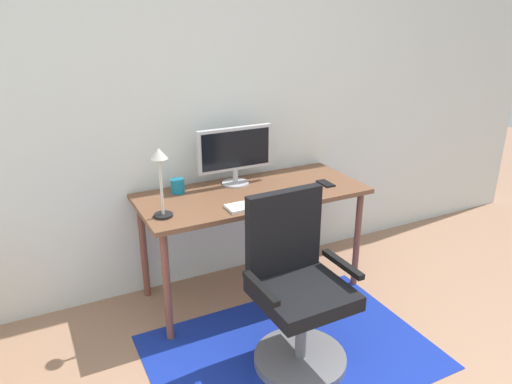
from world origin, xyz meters
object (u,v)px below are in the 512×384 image
(coffee_cup, at_px, (178,186))
(office_chair, at_px, (297,297))
(desk, at_px, (252,202))
(computer_mouse, at_px, (301,192))
(monitor, at_px, (235,151))
(keyboard, at_px, (261,203))
(desk_lamp, at_px, (160,171))
(cell_phone, at_px, (326,183))

(coffee_cup, relative_size, office_chair, 0.09)
(desk, bearing_deg, computer_mouse, -36.23)
(monitor, bearing_deg, desk, -77.57)
(keyboard, height_order, desk_lamp, desk_lamp)
(monitor, height_order, office_chair, monitor)
(computer_mouse, bearing_deg, desk, 143.77)
(desk_lamp, xyz_separation_m, office_chair, (0.53, -0.61, -0.61))
(desk_lamp, bearing_deg, monitor, 27.26)
(computer_mouse, distance_m, coffee_cup, 0.79)
(desk, relative_size, cell_phone, 10.49)
(desk, bearing_deg, coffee_cup, 155.45)
(desk, distance_m, keyboard, 0.24)
(coffee_cup, height_order, desk_lamp, desk_lamp)
(keyboard, distance_m, coffee_cup, 0.57)
(keyboard, relative_size, coffee_cup, 4.75)
(monitor, height_order, coffee_cup, monitor)
(desk_lamp, bearing_deg, computer_mouse, -3.89)
(office_chair, bearing_deg, desk, 80.95)
(keyboard, bearing_deg, desk, 76.51)
(desk, height_order, keyboard, keyboard)
(monitor, distance_m, desk_lamp, 0.66)
(desk, distance_m, computer_mouse, 0.33)
(monitor, bearing_deg, computer_mouse, -51.09)
(keyboard, relative_size, office_chair, 0.45)
(coffee_cup, bearing_deg, keyboard, -47.71)
(monitor, relative_size, coffee_cup, 5.71)
(computer_mouse, bearing_deg, coffee_cup, 150.81)
(coffee_cup, distance_m, office_chair, 1.06)
(coffee_cup, relative_size, desk_lamp, 0.22)
(desk, xyz_separation_m, desk_lamp, (-0.63, -0.13, 0.35))
(office_chair, bearing_deg, cell_phone, 45.39)
(keyboard, bearing_deg, office_chair, -95.29)
(desk_lamp, height_order, office_chair, desk_lamp)
(desk, height_order, desk_lamp, desk_lamp)
(computer_mouse, bearing_deg, cell_phone, 19.93)
(monitor, height_order, cell_phone, monitor)
(cell_phone, bearing_deg, keyboard, -166.50)
(computer_mouse, bearing_deg, keyboard, -173.64)
(desk, height_order, coffee_cup, coffee_cup)
(monitor, relative_size, cell_phone, 3.69)
(computer_mouse, distance_m, cell_phone, 0.26)
(monitor, distance_m, coffee_cup, 0.44)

